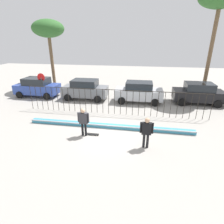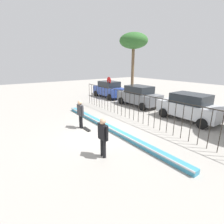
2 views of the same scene
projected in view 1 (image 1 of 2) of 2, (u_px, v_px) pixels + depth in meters
name	position (u px, v px, depth m)	size (l,w,h in m)	color
ground_plane	(107.00, 132.00, 11.58)	(60.00, 60.00, 0.00)	#9E9991
bowl_coping_ledge	(109.00, 126.00, 12.12)	(11.00, 0.41, 0.27)	teal
perimeter_fence	(115.00, 99.00, 13.91)	(14.04, 0.04, 1.97)	black
skateboarder	(83.00, 120.00, 10.79)	(0.71, 0.27, 1.77)	black
skateboard	(93.00, 134.00, 11.21)	(0.80, 0.20, 0.07)	black
camera_operator	(147.00, 130.00, 9.56)	(0.71, 0.27, 1.76)	black
parked_car_blue	(37.00, 87.00, 18.42)	(4.30, 2.12, 1.90)	#2D479E
parked_car_gray	(85.00, 89.00, 17.58)	(4.30, 2.12, 1.90)	slate
parked_car_silver	(139.00, 92.00, 16.71)	(4.30, 2.12, 1.90)	#B7BABF
parked_car_black	(198.00, 93.00, 16.32)	(4.30, 2.12, 1.90)	black
stop_sign	(42.00, 83.00, 17.39)	(0.76, 0.07, 2.50)	slate
palm_tree_short	(48.00, 30.00, 19.62)	(3.42, 3.42, 7.48)	brown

